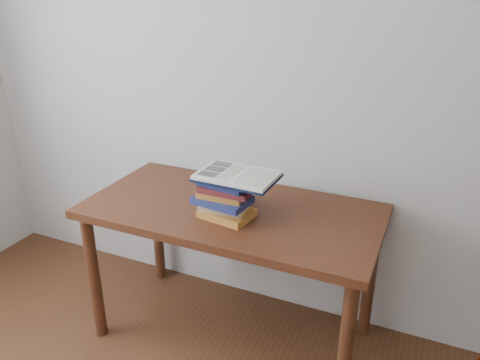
% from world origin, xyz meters
% --- Properties ---
extents(desk, '(1.40, 0.70, 0.75)m').
position_xyz_m(desk, '(0.07, 1.38, 0.65)').
color(desk, '#4F2913').
rests_on(desk, ground).
extents(book_stack, '(0.28, 0.21, 0.18)m').
position_xyz_m(book_stack, '(0.07, 1.30, 0.84)').
color(book_stack, '#B78329').
rests_on(book_stack, desk).
extents(open_book, '(0.36, 0.25, 0.03)m').
position_xyz_m(open_book, '(0.12, 1.32, 0.94)').
color(open_book, black).
rests_on(open_book, book_stack).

